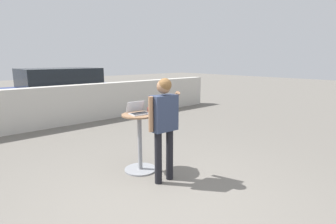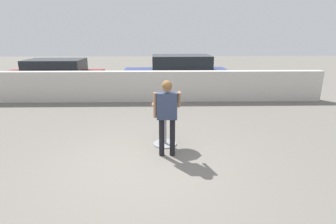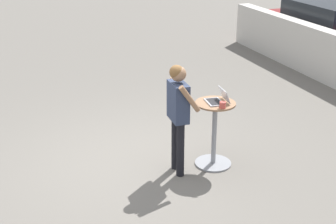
{
  "view_description": "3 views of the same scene",
  "coord_description": "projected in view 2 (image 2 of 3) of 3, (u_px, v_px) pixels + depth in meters",
  "views": [
    {
      "loc": [
        -2.0,
        -2.36,
        1.85
      ],
      "look_at": [
        0.66,
        0.64,
        1.04
      ],
      "focal_mm": 28.0,
      "sensor_mm": 36.0,
      "label": 1
    },
    {
      "loc": [
        0.36,
        -4.5,
        2.45
      ],
      "look_at": [
        0.47,
        0.4,
        0.98
      ],
      "focal_mm": 28.0,
      "sensor_mm": 36.0,
      "label": 2
    },
    {
      "loc": [
        5.96,
        -1.62,
        3.31
      ],
      "look_at": [
        0.3,
        0.41,
        0.87
      ],
      "focal_mm": 50.0,
      "sensor_mm": 36.0,
      "label": 3
    }
  ],
  "objects": [
    {
      "name": "parked_car_near_street",
      "position": [
        178.0,
        73.0,
        11.29
      ],
      "size": [
        4.5,
        2.06,
        1.56
      ],
      "color": "navy",
      "rests_on": "ground_plane"
    },
    {
      "name": "parked_car_further_down",
      "position": [
        53.0,
        76.0,
        10.72
      ],
      "size": [
        4.02,
        1.84,
        1.45
      ],
      "color": "maroon",
      "rests_on": "ground_plane"
    },
    {
      "name": "pavement_kerb",
      "position": [
        152.0,
        86.0,
        9.73
      ],
      "size": [
        12.61,
        0.35,
        1.12
      ],
      "color": "beige",
      "rests_on": "ground_plane"
    },
    {
      "name": "ground_plane",
      "position": [
        144.0,
        167.0,
        5.0
      ],
      "size": [
        50.0,
        50.0,
        0.0
      ],
      "primitive_type": "plane",
      "color": "slate"
    },
    {
      "name": "cafe_table",
      "position": [
        165.0,
        123.0,
        5.89
      ],
      "size": [
        0.58,
        0.58,
        0.97
      ],
      "color": "gray",
      "rests_on": "ground_plane"
    },
    {
      "name": "standing_person",
      "position": [
        167.0,
        110.0,
        5.2
      ],
      "size": [
        0.55,
        0.34,
        1.59
      ],
      "color": "black",
      "rests_on": "ground_plane"
    },
    {
      "name": "laptop",
      "position": [
        165.0,
        101.0,
        5.78
      ],
      "size": [
        0.34,
        0.32,
        0.2
      ],
      "color": "#B7BABF",
      "rests_on": "cafe_table"
    },
    {
      "name": "coffee_mug",
      "position": [
        175.0,
        101.0,
        5.75
      ],
      "size": [
        0.12,
        0.09,
        0.09
      ],
      "color": "#C14C42",
      "rests_on": "cafe_table"
    }
  ]
}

